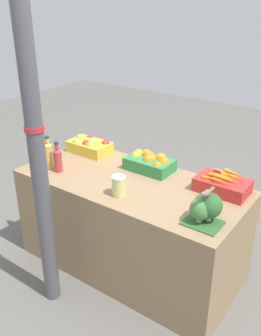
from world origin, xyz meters
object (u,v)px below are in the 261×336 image
(orange_crate, at_px, (150,162))
(carrot_crate, at_px, (223,184))
(juice_bottle_golden, at_px, (48,155))
(pickle_jar, at_px, (119,186))
(broccoli_pile, at_px, (206,207))
(juice_bottle_ruby, at_px, (58,159))
(support_pole, at_px, (36,147))
(juice_bottle_cloudy, at_px, (38,151))
(apple_crate, at_px, (89,145))
(sparrow_bird, at_px, (206,193))

(orange_crate, relative_size, carrot_crate, 1.00)
(carrot_crate, bearing_deg, juice_bottle_golden, -161.18)
(carrot_crate, height_order, pickle_jar, pickle_jar)
(broccoli_pile, relative_size, juice_bottle_ruby, 0.93)
(support_pole, relative_size, juice_bottle_cloudy, 8.39)
(support_pole, xyz_separation_m, juice_bottle_ruby, (-0.28, 0.42, -0.31))
(broccoli_pile, height_order, juice_bottle_golden, juice_bottle_golden)
(carrot_crate, xyz_separation_m, juice_bottle_ruby, (-1.14, -0.42, 0.04))
(pickle_jar, bearing_deg, apple_crate, 145.45)
(apple_crate, distance_m, orange_crate, 0.60)
(juice_bottle_golden, xyz_separation_m, sparrow_bird, (1.31, -0.02, 0.10))
(pickle_jar, bearing_deg, juice_bottle_ruby, 177.15)
(juice_bottle_ruby, xyz_separation_m, sparrow_bird, (1.21, -0.02, 0.11))
(juice_bottle_cloudy, relative_size, sparrow_bird, 2.03)
(carrot_crate, relative_size, sparrow_bird, 2.61)
(support_pole, relative_size, carrot_crate, 6.52)
(orange_crate, xyz_separation_m, sparrow_bird, (0.67, -0.45, 0.15))
(orange_crate, distance_m, carrot_crate, 0.59)
(carrot_crate, height_order, juice_bottle_ruby, juice_bottle_ruby)
(support_pole, bearing_deg, carrot_crate, 44.50)
(support_pole, xyz_separation_m, sparrow_bird, (0.93, 0.39, -0.19))
(orange_crate, relative_size, juice_bottle_ruby, 1.49)
(juice_bottle_cloudy, relative_size, juice_bottle_golden, 1.06)
(support_pole, bearing_deg, orange_crate, 72.92)
(sparrow_bird, bearing_deg, apple_crate, -103.09)
(juice_bottle_golden, height_order, sparrow_bird, juice_bottle_golden)
(carrot_crate, relative_size, juice_bottle_ruby, 1.49)
(broccoli_pile, bearing_deg, pickle_jar, -175.47)
(orange_crate, height_order, juice_bottle_golden, juice_bottle_golden)
(juice_bottle_cloudy, xyz_separation_m, juice_bottle_ruby, (0.21, 0.00, -0.02))
(juice_bottle_cloudy, height_order, pickle_jar, juice_bottle_cloudy)
(sparrow_bird, bearing_deg, juice_bottle_ruby, -84.92)
(juice_bottle_ruby, distance_m, sparrow_bird, 1.22)
(juice_bottle_cloudy, distance_m, juice_bottle_golden, 0.11)
(juice_bottle_cloudy, bearing_deg, juice_bottle_ruby, 0.00)
(orange_crate, relative_size, broccoli_pile, 1.61)
(apple_crate, height_order, sparrow_bird, sparrow_bird)
(broccoli_pile, bearing_deg, support_pole, -154.64)
(broccoli_pile, bearing_deg, orange_crate, 148.13)
(orange_crate, bearing_deg, pickle_jar, -83.37)
(carrot_crate, bearing_deg, apple_crate, -179.97)
(juice_bottle_golden, bearing_deg, support_pole, -47.31)
(carrot_crate, distance_m, juice_bottle_ruby, 1.21)
(carrot_crate, bearing_deg, support_pole, -135.50)
(support_pole, relative_size, juice_bottle_golden, 8.87)
(orange_crate, relative_size, sparrow_bird, 2.61)
(orange_crate, height_order, carrot_crate, same)
(juice_bottle_cloudy, bearing_deg, support_pole, -39.92)
(broccoli_pile, height_order, juice_bottle_ruby, juice_bottle_ruby)
(broccoli_pile, distance_m, pickle_jar, 0.61)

